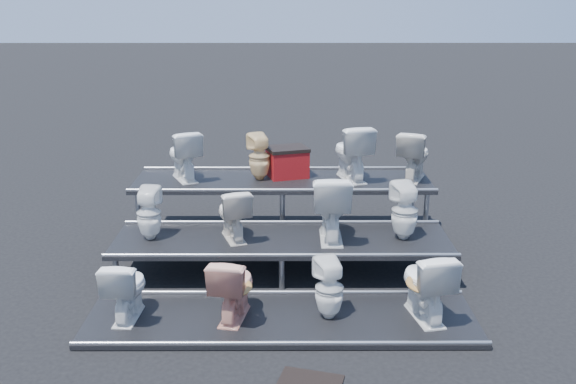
{
  "coord_description": "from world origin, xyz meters",
  "views": [
    {
      "loc": [
        0.05,
        -7.52,
        3.4
      ],
      "look_at": [
        0.08,
        0.1,
        1.04
      ],
      "focal_mm": 40.0,
      "sensor_mm": 36.0,
      "label": 1
    }
  ],
  "objects_px": {
    "toilet_0": "(126,288)",
    "toilet_10": "(351,152)",
    "toilet_3": "(426,284)",
    "toilet_4": "(149,213)",
    "toilet_1": "(233,286)",
    "toilet_8": "(183,155)",
    "toilet_2": "(329,288)",
    "toilet_7": "(405,211)",
    "red_crate": "(287,164)",
    "toilet_5": "(233,214)",
    "toilet_9": "(259,157)",
    "toilet_6": "(331,206)",
    "toilet_11": "(414,155)"
  },
  "relations": [
    {
      "from": "toilet_5",
      "to": "toilet_7",
      "type": "xyz_separation_m",
      "value": [
        2.13,
        0.0,
        0.03
      ]
    },
    {
      "from": "toilet_7",
      "to": "toilet_4",
      "type": "bearing_deg",
      "value": -14.16
    },
    {
      "from": "toilet_0",
      "to": "toilet_10",
      "type": "distance_m",
      "value": 3.8
    },
    {
      "from": "toilet_1",
      "to": "toilet_4",
      "type": "height_order",
      "value": "toilet_4"
    },
    {
      "from": "toilet_3",
      "to": "toilet_6",
      "type": "relative_size",
      "value": 0.92
    },
    {
      "from": "red_crate",
      "to": "toilet_5",
      "type": "bearing_deg",
      "value": -132.19
    },
    {
      "from": "toilet_8",
      "to": "toilet_10",
      "type": "height_order",
      "value": "toilet_10"
    },
    {
      "from": "toilet_11",
      "to": "red_crate",
      "type": "xyz_separation_m",
      "value": [
        -1.8,
        0.15,
        -0.16
      ]
    },
    {
      "from": "toilet_10",
      "to": "toilet_5",
      "type": "bearing_deg",
      "value": 24.99
    },
    {
      "from": "toilet_3",
      "to": "toilet_5",
      "type": "distance_m",
      "value": 2.53
    },
    {
      "from": "toilet_3",
      "to": "toilet_4",
      "type": "bearing_deg",
      "value": -33.21
    },
    {
      "from": "toilet_8",
      "to": "red_crate",
      "type": "bearing_deg",
      "value": 161.09
    },
    {
      "from": "toilet_0",
      "to": "toilet_6",
      "type": "relative_size",
      "value": 0.81
    },
    {
      "from": "toilet_6",
      "to": "toilet_3",
      "type": "bearing_deg",
      "value": 126.26
    },
    {
      "from": "toilet_1",
      "to": "red_crate",
      "type": "bearing_deg",
      "value": -91.19
    },
    {
      "from": "toilet_1",
      "to": "toilet_4",
      "type": "bearing_deg",
      "value": -37.99
    },
    {
      "from": "toilet_0",
      "to": "toilet_5",
      "type": "distance_m",
      "value": 1.71
    },
    {
      "from": "toilet_8",
      "to": "toilet_9",
      "type": "height_order",
      "value": "toilet_8"
    },
    {
      "from": "toilet_2",
      "to": "toilet_7",
      "type": "relative_size",
      "value": 0.93
    },
    {
      "from": "toilet_4",
      "to": "toilet_5",
      "type": "bearing_deg",
      "value": -174.31
    },
    {
      "from": "toilet_2",
      "to": "toilet_3",
      "type": "height_order",
      "value": "toilet_3"
    },
    {
      "from": "toilet_4",
      "to": "toilet_8",
      "type": "bearing_deg",
      "value": -95.17
    },
    {
      "from": "toilet_1",
      "to": "toilet_3",
      "type": "relative_size",
      "value": 0.92
    },
    {
      "from": "toilet_2",
      "to": "toilet_9",
      "type": "distance_m",
      "value": 2.85
    },
    {
      "from": "toilet_2",
      "to": "toilet_1",
      "type": "bearing_deg",
      "value": -20.12
    },
    {
      "from": "toilet_8",
      "to": "toilet_11",
      "type": "distance_m",
      "value": 3.27
    },
    {
      "from": "toilet_3",
      "to": "toilet_11",
      "type": "relative_size",
      "value": 1.1
    },
    {
      "from": "toilet_3",
      "to": "toilet_5",
      "type": "relative_size",
      "value": 1.18
    },
    {
      "from": "toilet_0",
      "to": "toilet_5",
      "type": "relative_size",
      "value": 1.03
    },
    {
      "from": "toilet_8",
      "to": "red_crate",
      "type": "height_order",
      "value": "toilet_8"
    },
    {
      "from": "toilet_6",
      "to": "toilet_8",
      "type": "distance_m",
      "value": 2.42
    },
    {
      "from": "toilet_1",
      "to": "toilet_2",
      "type": "height_order",
      "value": "toilet_1"
    },
    {
      "from": "toilet_8",
      "to": "toilet_11",
      "type": "relative_size",
      "value": 1.01
    },
    {
      "from": "toilet_6",
      "to": "toilet_7",
      "type": "bearing_deg",
      "value": -179.41
    },
    {
      "from": "toilet_3",
      "to": "toilet_11",
      "type": "distance_m",
      "value": 2.73
    },
    {
      "from": "toilet_4",
      "to": "toilet_2",
      "type": "bearing_deg",
      "value": 154.68
    },
    {
      "from": "toilet_4",
      "to": "red_crate",
      "type": "height_order",
      "value": "red_crate"
    },
    {
      "from": "toilet_6",
      "to": "toilet_7",
      "type": "xyz_separation_m",
      "value": [
        0.92,
        0.0,
        -0.06
      ]
    },
    {
      "from": "toilet_1",
      "to": "toilet_8",
      "type": "height_order",
      "value": "toilet_8"
    },
    {
      "from": "toilet_0",
      "to": "toilet_5",
      "type": "height_order",
      "value": "toilet_5"
    },
    {
      "from": "toilet_3",
      "to": "toilet_4",
      "type": "height_order",
      "value": "toilet_4"
    },
    {
      "from": "toilet_7",
      "to": "red_crate",
      "type": "xyz_separation_m",
      "value": [
        -1.45,
        1.45,
        0.23
      ]
    },
    {
      "from": "toilet_9",
      "to": "toilet_10",
      "type": "xyz_separation_m",
      "value": [
        1.3,
        0.0,
        0.07
      ]
    },
    {
      "from": "toilet_4",
      "to": "red_crate",
      "type": "distance_m",
      "value": 2.26
    },
    {
      "from": "toilet_0",
      "to": "toilet_3",
      "type": "xyz_separation_m",
      "value": [
        3.19,
        0.0,
        0.05
      ]
    },
    {
      "from": "toilet_3",
      "to": "toilet_6",
      "type": "distance_m",
      "value": 1.66
    },
    {
      "from": "toilet_1",
      "to": "toilet_6",
      "type": "relative_size",
      "value": 0.85
    },
    {
      "from": "toilet_10",
      "to": "toilet_9",
      "type": "bearing_deg",
      "value": -14.35
    },
    {
      "from": "toilet_0",
      "to": "toilet_10",
      "type": "bearing_deg",
      "value": -131.55
    },
    {
      "from": "toilet_1",
      "to": "toilet_8",
      "type": "relative_size",
      "value": 1.0
    }
  ]
}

